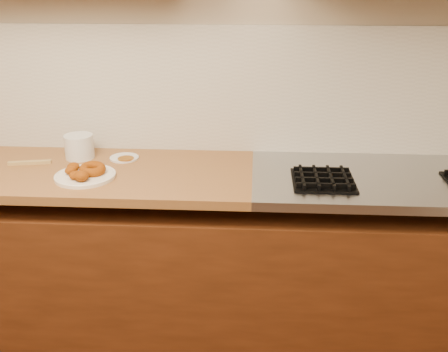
{
  "coord_description": "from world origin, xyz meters",
  "views": [
    {
      "loc": [
        0.5,
        -0.46,
        1.75
      ],
      "look_at": [
        0.38,
        1.57,
        0.93
      ],
      "focal_mm": 42.0,
      "sensor_mm": 36.0,
      "label": 1
    }
  ],
  "objects": [
    {
      "name": "donut_plate",
      "position": [
        -0.22,
        1.59,
        0.91
      ],
      "size": [
        0.26,
        0.26,
        0.01
      ],
      "primitive_type": "cylinder",
      "color": "white",
      "rests_on": "butcher_block"
    },
    {
      "name": "fried_dough_chunks",
      "position": [
        -0.25,
        1.56,
        0.93
      ],
      "size": [
        0.14,
        0.18,
        0.05
      ],
      "color": "#894204",
      "rests_on": "donut_plate"
    },
    {
      "name": "plastic_tub",
      "position": [
        -0.32,
        1.83,
        0.96
      ],
      "size": [
        0.17,
        0.17,
        0.11
      ],
      "primitive_type": "cylinder",
      "rotation": [
        0.0,
        0.0,
        0.29
      ],
      "color": "silver",
      "rests_on": "butcher_block"
    },
    {
      "name": "brass_jar_lid",
      "position": [
        -0.09,
        1.81,
        0.91
      ],
      "size": [
        0.1,
        0.1,
        0.01
      ],
      "primitive_type": "cylinder",
      "rotation": [
        0.0,
        0.0,
        -0.34
      ],
      "color": "#B16E1C",
      "rests_on": "butcher_block"
    },
    {
      "name": "backsplash",
      "position": [
        0.0,
        1.99,
        1.2
      ],
      "size": [
        3.6,
        0.02,
        0.6
      ],
      "primitive_type": "cube",
      "color": "beige",
      "rests_on": "wall_back"
    },
    {
      "name": "tub_lid",
      "position": [
        -0.11,
        1.83,
        0.9
      ],
      "size": [
        0.17,
        0.17,
        0.01
      ],
      "primitive_type": "cylinder",
      "rotation": [
        0.0,
        0.0,
        -0.36
      ],
      "color": "silver",
      "rests_on": "butcher_block"
    },
    {
      "name": "burner_grates",
      "position": [
        1.13,
        1.61,
        0.91
      ],
      "size": [
        0.91,
        0.26,
        0.03
      ],
      "color": "black",
      "rests_on": "stovetop"
    },
    {
      "name": "wooden_utensil",
      "position": [
        -0.52,
        1.74,
        0.91
      ],
      "size": [
        0.19,
        0.06,
        0.01
      ],
      "primitive_type": "cube",
      "rotation": [
        0.0,
        0.0,
        0.19
      ],
      "color": "tan",
      "rests_on": "butcher_block"
    },
    {
      "name": "base_cabinet",
      "position": [
        0.0,
        1.69,
        0.39
      ],
      "size": [
        3.6,
        0.6,
        0.77
      ],
      "primitive_type": "cube",
      "color": "#57270F",
      "rests_on": "floor"
    },
    {
      "name": "wall_back",
      "position": [
        0.0,
        2.0,
        1.35
      ],
      "size": [
        4.0,
        0.02,
        2.7
      ],
      "primitive_type": "cube",
      "color": "tan",
      "rests_on": "ground"
    },
    {
      "name": "ring_donut",
      "position": [
        -0.19,
        1.61,
        0.93
      ],
      "size": [
        0.16,
        0.16,
        0.05
      ],
      "primitive_type": "torus",
      "rotation": [
        0.1,
        0.0,
        0.58
      ],
      "color": "#894204",
      "rests_on": "donut_plate"
    },
    {
      "name": "stovetop",
      "position": [
        1.15,
        1.69,
        0.88
      ],
      "size": [
        1.3,
        0.62,
        0.04
      ],
      "primitive_type": "cube",
      "color": "#9EA0A5",
      "rests_on": "base_cabinet"
    }
  ]
}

